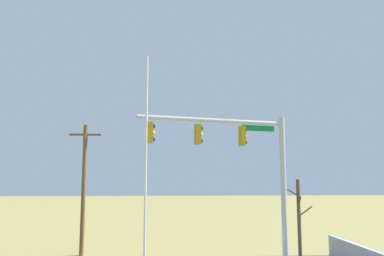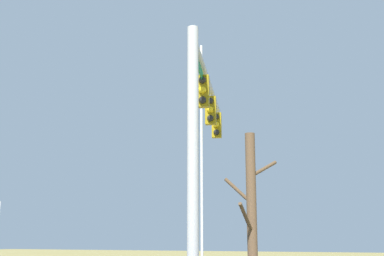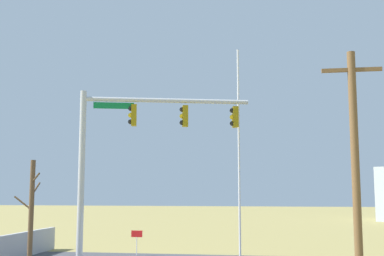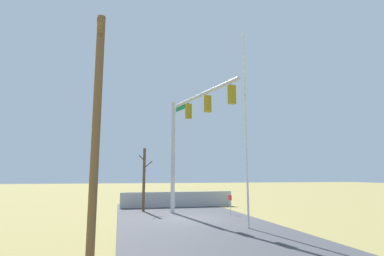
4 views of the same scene
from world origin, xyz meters
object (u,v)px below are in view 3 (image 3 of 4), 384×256
Objects in this scene: flagpole at (239,152)px; bare_tree at (31,214)px; utility_pole at (355,165)px; open_sign at (137,237)px; signal_mast at (131,140)px.

flagpole is 9.54m from bare_tree.
open_sign is at bearing -40.32° from utility_pole.
signal_mast is at bearing -144.81° from bare_tree.
signal_mast is 1.72× the size of bare_tree.
utility_pole is at bearing 168.43° from bare_tree.
signal_mast is 0.99× the size of utility_pole.
open_sign is at bearing -10.98° from flagpole.
flagpole is 8.01m from utility_pole.
signal_mast reaches higher than open_sign.
utility_pole is (-4.09, 6.83, -0.94)m from flagpole.
utility_pole is 12.53m from bare_tree.
signal_mast is at bearing -29.26° from utility_pole.
signal_mast is 0.77× the size of flagpole.
open_sign is at bearing -118.84° from bare_tree.
bare_tree is at bearing -11.57° from utility_pole.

